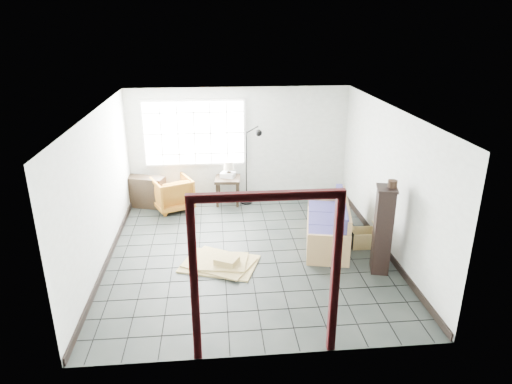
{
  "coord_description": "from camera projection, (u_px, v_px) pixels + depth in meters",
  "views": [
    {
      "loc": [
        -0.56,
        -7.39,
        3.99
      ],
      "look_at": [
        0.16,
        0.3,
        1.06
      ],
      "focal_mm": 32.0,
      "sensor_mm": 36.0,
      "label": 1
    }
  ],
  "objects": [
    {
      "name": "pot",
      "position": [
        392.0,
        184.0,
        7.21
      ],
      "size": [
        0.2,
        0.2,
        0.11
      ],
      "rotation": [
        0.0,
        0.0,
        0.42
      ],
      "color": "black",
      "rests_on": "tall_shelf"
    },
    {
      "name": "room_shell",
      "position": [
        248.0,
        164.0,
        7.78
      ],
      "size": [
        5.02,
        5.52,
        2.61
      ],
      "color": "#B6B9B2",
      "rests_on": "ground"
    },
    {
      "name": "projector",
      "position": [
        228.0,
        175.0,
        10.37
      ],
      "size": [
        0.37,
        0.34,
        0.11
      ],
      "rotation": [
        0.0,
        0.0,
        -0.37
      ],
      "color": "silver",
      "rests_on": "side_table"
    },
    {
      "name": "armchair",
      "position": [
        172.0,
        192.0,
        10.1
      ],
      "size": [
        1.01,
        0.98,
        0.8
      ],
      "primitive_type": "imported",
      "rotation": [
        0.0,
        0.0,
        3.56
      ],
      "color": "#955515",
      "rests_on": "ground"
    },
    {
      "name": "side_table",
      "position": [
        228.0,
        182.0,
        10.37
      ],
      "size": [
        0.61,
        0.61,
        0.62
      ],
      "rotation": [
        0.0,
        0.0,
        -0.1
      ],
      "color": "black",
      "rests_on": "ground"
    },
    {
      "name": "futon_sofa",
      "position": [
        330.0,
        227.0,
        8.63
      ],
      "size": [
        1.12,
        2.05,
        0.86
      ],
      "rotation": [
        0.0,
        0.0,
        -0.21
      ],
      "color": "olive",
      "rests_on": "ground"
    },
    {
      "name": "ground",
      "position": [
        249.0,
        252.0,
        8.35
      ],
      "size": [
        5.5,
        5.5,
        0.0
      ],
      "primitive_type": "plane",
      "color": "black",
      "rests_on": "ground"
    },
    {
      "name": "tall_shelf",
      "position": [
        383.0,
        229.0,
        7.48
      ],
      "size": [
        0.41,
        0.47,
        1.5
      ],
      "rotation": [
        0.0,
        0.0,
        -0.25
      ],
      "color": "black",
      "rests_on": "ground"
    },
    {
      "name": "table_lamp",
      "position": [
        229.0,
        166.0,
        10.29
      ],
      "size": [
        0.28,
        0.28,
        0.37
      ],
      "rotation": [
        0.0,
        0.0,
        -0.17
      ],
      "color": "black",
      "rests_on": "side_table"
    },
    {
      "name": "console_shelf",
      "position": [
        145.0,
        192.0,
        10.27
      ],
      "size": [
        0.96,
        0.6,
        0.7
      ],
      "rotation": [
        0.0,
        0.0,
        -0.31
      ],
      "color": "black",
      "rests_on": "ground"
    },
    {
      "name": "open_box",
      "position": [
        363.0,
        238.0,
        8.54
      ],
      "size": [
        0.76,
        0.39,
        0.42
      ],
      "rotation": [
        0.0,
        0.0,
        -0.03
      ],
      "color": "olive",
      "rests_on": "ground"
    },
    {
      "name": "doorway_trim",
      "position": [
        266.0,
        257.0,
        5.34
      ],
      "size": [
        1.8,
        0.08,
        2.2
      ],
      "color": "#390D0F",
      "rests_on": "ground"
    },
    {
      "name": "window_panel",
      "position": [
        194.0,
        133.0,
        10.2
      ],
      "size": [
        2.32,
        0.08,
        1.52
      ],
      "color": "silver",
      "rests_on": "ground"
    },
    {
      "name": "cardboard_pile",
      "position": [
        220.0,
        262.0,
        7.89
      ],
      "size": [
        1.48,
        1.26,
        0.18
      ],
      "rotation": [
        0.0,
        0.0,
        -0.39
      ],
      "color": "olive",
      "rests_on": "ground"
    },
    {
      "name": "floor_lamp",
      "position": [
        252.0,
        163.0,
        10.24
      ],
      "size": [
        0.53,
        0.34,
        1.8
      ],
      "rotation": [
        0.0,
        0.0,
        0.24
      ],
      "color": "black",
      "rests_on": "ground"
    }
  ]
}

